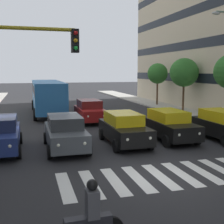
# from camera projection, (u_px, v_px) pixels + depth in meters

# --- Properties ---
(ground_plane) EXTENTS (180.00, 180.00, 0.00)m
(ground_plane) POSITION_uv_depth(u_px,v_px,m) (160.00, 176.00, 11.19)
(ground_plane) COLOR #262628
(building_left_block_0) EXTENTS (9.62, 21.63, 16.34)m
(building_left_block_0) POSITION_uv_depth(u_px,v_px,m) (210.00, 34.00, 34.10)
(building_left_block_0) COLOR beige
(building_left_block_0) RESTS_ON ground_plane
(crosswalk_markings) EXTENTS (7.65, 2.80, 0.01)m
(crosswalk_markings) POSITION_uv_depth(u_px,v_px,m) (160.00, 176.00, 11.19)
(crosswalk_markings) COLOR silver
(crosswalk_markings) RESTS_ON ground_plane
(car_0) EXTENTS (2.02, 4.44, 1.72)m
(car_0) POSITION_uv_depth(u_px,v_px,m) (223.00, 125.00, 16.94)
(car_0) COLOR black
(car_0) RESTS_ON ground_plane
(car_1) EXTENTS (2.02, 4.44, 1.72)m
(car_1) POSITION_uv_depth(u_px,v_px,m) (169.00, 125.00, 16.95)
(car_1) COLOR black
(car_1) RESTS_ON ground_plane
(car_2) EXTENTS (2.02, 4.44, 1.72)m
(car_2) POSITION_uv_depth(u_px,v_px,m) (124.00, 128.00, 15.94)
(car_2) COLOR black
(car_2) RESTS_ON ground_plane
(car_3) EXTENTS (2.02, 4.44, 1.72)m
(car_3) POSITION_uv_depth(u_px,v_px,m) (65.00, 132.00, 14.91)
(car_3) COLOR #474C51
(car_3) RESTS_ON ground_plane
(car_4) EXTENTS (2.02, 4.44, 1.72)m
(car_4) POSITION_uv_depth(u_px,v_px,m) (0.00, 134.00, 14.45)
(car_4) COLOR navy
(car_4) RESTS_ON ground_plane
(car_row2_0) EXTENTS (2.02, 4.44, 1.72)m
(car_row2_0) POSITION_uv_depth(u_px,v_px,m) (90.00, 111.00, 22.91)
(car_row2_0) COLOR maroon
(car_row2_0) RESTS_ON ground_plane
(bus_behind_traffic) EXTENTS (2.78, 10.50, 3.00)m
(bus_behind_traffic) POSITION_uv_depth(u_px,v_px,m) (47.00, 94.00, 27.18)
(bus_behind_traffic) COLOR #286BAD
(bus_behind_traffic) RESTS_ON ground_plane
(motorcycle_with_rider) EXTENTS (1.70, 0.37, 1.57)m
(motorcycle_with_rider) POSITION_uv_depth(u_px,v_px,m) (90.00, 219.00, 6.68)
(motorcycle_with_rider) COLOR black
(motorcycle_with_rider) RESTS_ON ground_plane
(street_tree_2) EXTENTS (2.74, 2.74, 5.02)m
(street_tree_2) POSITION_uv_depth(u_px,v_px,m) (184.00, 73.00, 28.16)
(street_tree_2) COLOR #513823
(street_tree_2) RESTS_ON sidewalk_left
(street_tree_3) EXTENTS (2.29, 2.29, 4.66)m
(street_tree_3) POSITION_uv_depth(u_px,v_px,m) (158.00, 74.00, 33.18)
(street_tree_3) COLOR #513823
(street_tree_3) RESTS_ON sidewalk_left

